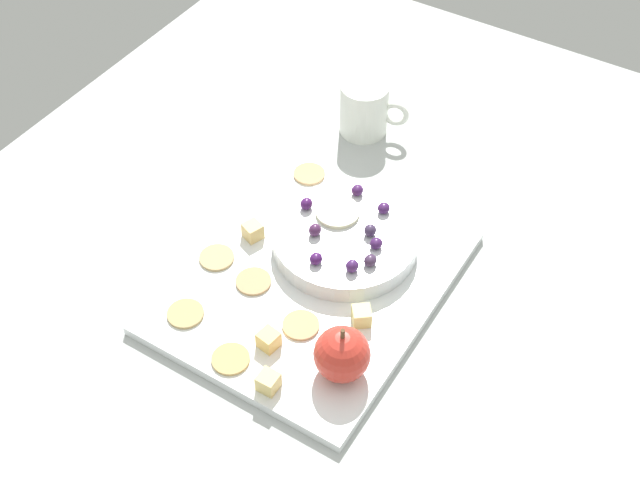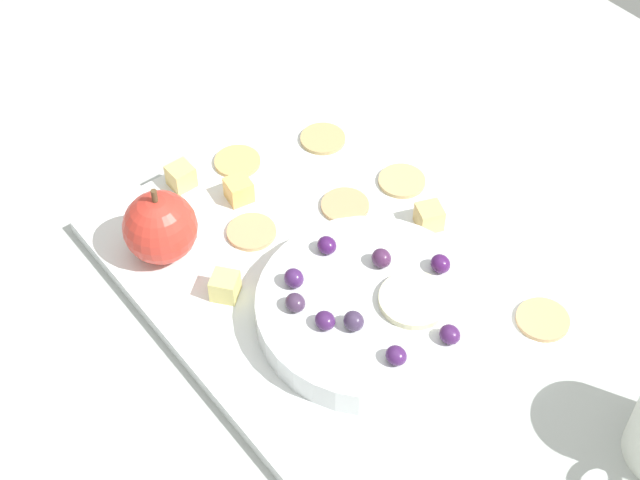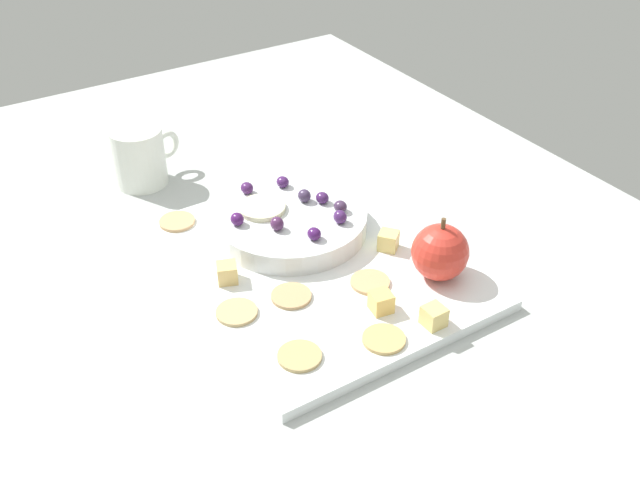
% 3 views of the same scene
% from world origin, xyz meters
% --- Properties ---
extents(table, '(1.25, 0.97, 0.05)m').
position_xyz_m(table, '(0.00, 0.00, 0.02)').
color(table, '#AEB3B0').
rests_on(table, ground).
extents(platter, '(0.37, 0.30, 0.01)m').
position_xyz_m(platter, '(0.03, 0.04, 0.05)').
color(platter, white).
rests_on(platter, table).
extents(serving_dish, '(0.19, 0.19, 0.03)m').
position_xyz_m(serving_dish, '(-0.04, 0.04, 0.07)').
color(serving_dish, silver).
rests_on(serving_dish, platter).
extents(apple_whole, '(0.06, 0.06, 0.06)m').
position_xyz_m(apple_whole, '(0.13, 0.14, 0.09)').
color(apple_whole, red).
rests_on(apple_whole, platter).
extents(apple_stem, '(0.01, 0.01, 0.01)m').
position_xyz_m(apple_stem, '(0.13, 0.14, 0.13)').
color(apple_stem, brown).
rests_on(apple_stem, apple_whole).
extents(cheese_cube_0, '(0.03, 0.03, 0.02)m').
position_xyz_m(cheese_cube_0, '(0.05, 0.12, 0.07)').
color(cheese_cube_0, '#E4D578').
rests_on(cheese_cube_0, platter).
extents(cheese_cube_1, '(0.03, 0.03, 0.02)m').
position_xyz_m(cheese_cube_1, '(0.01, -0.06, 0.07)').
color(cheese_cube_1, '#E8C373').
rests_on(cheese_cube_1, platter).
extents(cheese_cube_2, '(0.02, 0.02, 0.02)m').
position_xyz_m(cheese_cube_2, '(0.19, 0.08, 0.07)').
color(cheese_cube_2, '#EBCD75').
rests_on(cheese_cube_2, platter).
extents(cheese_cube_3, '(0.03, 0.03, 0.02)m').
position_xyz_m(cheese_cube_3, '(0.14, 0.05, 0.07)').
color(cheese_cube_3, '#F3C667').
rests_on(cheese_cube_3, platter).
extents(cracker_0, '(0.04, 0.04, 0.00)m').
position_xyz_m(cracker_0, '(0.07, -0.02, 0.06)').
color(cracker_0, tan).
rests_on(cracker_0, platter).
extents(cracker_1, '(0.04, 0.04, 0.00)m').
position_xyz_m(cracker_1, '(0.18, 0.02, 0.06)').
color(cracker_1, tan).
rests_on(cracker_1, platter).
extents(cracker_2, '(0.04, 0.04, 0.00)m').
position_xyz_m(cracker_2, '(0.16, -0.06, 0.06)').
color(cracker_2, tan).
rests_on(cracker_2, platter).
extents(cracker_3, '(0.04, 0.04, 0.00)m').
position_xyz_m(cracker_3, '(0.06, -0.08, 0.06)').
color(cracker_3, tan).
rests_on(cracker_3, platter).
extents(cracker_4, '(0.04, 0.04, 0.00)m').
position_xyz_m(cracker_4, '(-0.13, -0.07, 0.06)').
color(cracker_4, tan).
rests_on(cracker_4, platter).
extents(cracker_5, '(0.04, 0.04, 0.00)m').
position_xyz_m(cracker_5, '(0.10, 0.07, 0.06)').
color(cracker_5, tan).
rests_on(cracker_5, platter).
extents(grape_0, '(0.02, 0.02, 0.01)m').
position_xyz_m(grape_0, '(-0.01, 0.10, 0.09)').
color(grape_0, '#432D4C').
rests_on(grape_0, serving_dish).
extents(grape_1, '(0.02, 0.02, 0.02)m').
position_xyz_m(grape_1, '(-0.05, 0.07, 0.09)').
color(grape_1, '#40304F').
rests_on(grape_1, serving_dish).
extents(grape_2, '(0.02, 0.02, 0.02)m').
position_xyz_m(grape_2, '(-0.05, -0.02, 0.09)').
color(grape_2, '#461957').
rests_on(grape_2, serving_dish).
extents(grape_3, '(0.02, 0.02, 0.02)m').
position_xyz_m(grape_3, '(0.01, 0.08, 0.09)').
color(grape_3, '#45225D').
rests_on(grape_3, serving_dish).
extents(grape_4, '(0.02, 0.02, 0.01)m').
position_xyz_m(grape_4, '(0.02, 0.04, 0.09)').
color(grape_4, '#421857').
rests_on(grape_4, serving_dish).
extents(grape_5, '(0.02, 0.02, 0.02)m').
position_xyz_m(grape_5, '(-0.02, 0.01, 0.09)').
color(grape_5, '#4B254D').
rests_on(grape_5, serving_dish).
extents(grape_6, '(0.02, 0.02, 0.01)m').
position_xyz_m(grape_6, '(-0.11, 0.02, 0.09)').
color(grape_6, '#471F59').
rests_on(grape_6, serving_dish).
extents(grape_7, '(0.02, 0.02, 0.01)m').
position_xyz_m(grape_7, '(-0.04, 0.09, 0.09)').
color(grape_7, '#421F56').
rests_on(grape_7, serving_dish).
extents(grape_8, '(0.02, 0.02, 0.01)m').
position_xyz_m(grape_8, '(-0.10, 0.07, 0.09)').
color(grape_8, '#451F5A').
rests_on(grape_8, serving_dish).
extents(apple_slice_0, '(0.06, 0.06, 0.01)m').
position_xyz_m(apple_slice_0, '(-0.06, 0.02, 0.09)').
color(apple_slice_0, beige).
rests_on(apple_slice_0, serving_dish).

